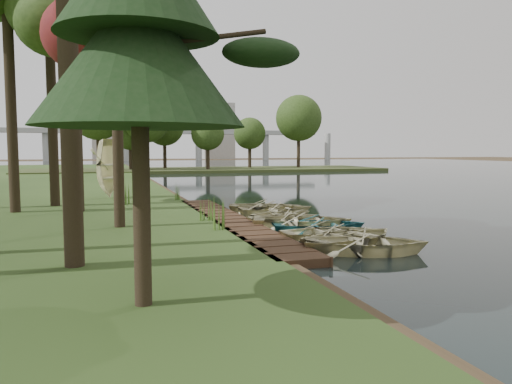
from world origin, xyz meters
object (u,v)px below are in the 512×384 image
object	(u,v)px
stored_rowboat	(108,192)
pine_tree	(138,11)
rowboat_0	(366,241)
rowboat_1	(353,235)
boardwalk	(230,223)
rowboat_2	(329,230)

from	to	relation	value
stored_rowboat	pine_tree	world-z (taller)	pine_tree
rowboat_0	rowboat_1	xyz separation A→B (m)	(0.15, 1.08, 0.00)
rowboat_0	rowboat_1	world-z (taller)	rowboat_1
boardwalk	rowboat_2	bearing A→B (deg)	-61.22
pine_tree	boardwalk	bearing A→B (deg)	67.63
pine_tree	rowboat_0	bearing A→B (deg)	29.49
boardwalk	rowboat_1	xyz separation A→B (m)	(2.67, -5.62, 0.29)
stored_rowboat	pine_tree	bearing A→B (deg)	-141.56
boardwalk	rowboat_2	distance (m)	5.02
rowboat_1	rowboat_2	distance (m)	1.26
rowboat_2	pine_tree	bearing A→B (deg)	132.31
rowboat_1	rowboat_2	xyz separation A→B (m)	(-0.26, 1.23, -0.04)
rowboat_0	rowboat_1	bearing A→B (deg)	15.11
boardwalk	rowboat_0	xyz separation A→B (m)	(2.52, -6.70, 0.29)
rowboat_1	rowboat_2	world-z (taller)	rowboat_1
rowboat_2	pine_tree	size ratio (longest dim) A/B	0.40
pine_tree	rowboat_1	bearing A→B (deg)	35.27
stored_rowboat	boardwalk	bearing A→B (deg)	-118.97
rowboat_2	rowboat_0	bearing A→B (deg)	-177.42
rowboat_0	rowboat_2	distance (m)	2.31
rowboat_0	stored_rowboat	size ratio (longest dim) A/B	1.07
boardwalk	rowboat_2	size ratio (longest dim) A/B	4.76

